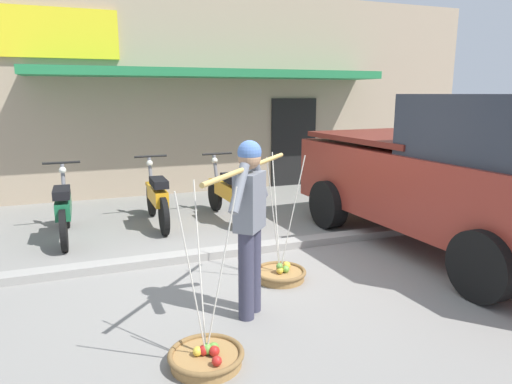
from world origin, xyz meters
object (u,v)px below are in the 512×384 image
at_px(fruit_vendor, 250,217).
at_px(fruit_basket_right_side, 206,356).
at_px(motorcycle_second_in_row, 157,198).
at_px(motorcycle_third_in_row, 227,193).
at_px(motorcycle_nearest_shop, 64,209).
at_px(parked_truck, 456,176).
at_px(fruit_basket_left_side, 280,273).

height_order(fruit_vendor, fruit_basket_right_side, fruit_vendor).
xyz_separation_m(fruit_basket_right_side, motorcycle_second_in_row, (0.27, 4.14, 0.38)).
bearing_deg(fruit_basket_right_side, motorcycle_third_in_row, 70.61).
xyz_separation_m(motorcycle_nearest_shop, motorcycle_second_in_row, (1.39, 0.26, 0.00)).
xyz_separation_m(fruit_vendor, motorcycle_nearest_shop, (-1.74, 3.19, -0.53)).
relative_size(fruit_vendor, motorcycle_second_in_row, 0.93).
bearing_deg(motorcycle_nearest_shop, parked_truck, -25.70).
bearing_deg(motorcycle_nearest_shop, fruit_vendor, -61.47).
distance_m(fruit_vendor, motorcycle_second_in_row, 3.51).
height_order(fruit_basket_left_side, parked_truck, parked_truck).
distance_m(motorcycle_second_in_row, parked_truck, 4.48).
bearing_deg(motorcycle_third_in_row, motorcycle_second_in_row, 176.51).
bearing_deg(motorcycle_third_in_row, motorcycle_nearest_shop, -175.70).
bearing_deg(motorcycle_third_in_row, fruit_basket_left_side, -94.24).
height_order(motorcycle_second_in_row, parked_truck, parked_truck).
distance_m(fruit_basket_right_side, motorcycle_third_in_row, 4.33).
xyz_separation_m(motorcycle_third_in_row, parked_truck, (2.40, -2.58, 0.58)).
relative_size(motorcycle_nearest_shop, motorcycle_third_in_row, 1.00).
height_order(motorcycle_nearest_shop, parked_truck, parked_truck).
xyz_separation_m(fruit_basket_right_side, motorcycle_third_in_row, (1.43, 4.07, 0.38)).
xyz_separation_m(motorcycle_second_in_row, parked_truck, (3.56, -2.65, 0.58)).
xyz_separation_m(fruit_vendor, parked_truck, (3.22, 0.81, 0.05)).
bearing_deg(parked_truck, fruit_basket_left_side, -177.18).
bearing_deg(parked_truck, motorcycle_second_in_row, 143.40).
distance_m(motorcycle_nearest_shop, parked_truck, 5.53).
bearing_deg(fruit_vendor, fruit_basket_right_side, -131.93).
distance_m(motorcycle_third_in_row, parked_truck, 3.57).
bearing_deg(fruit_basket_left_side, parked_truck, 2.82).
bearing_deg(motorcycle_nearest_shop, motorcycle_second_in_row, 10.74).
bearing_deg(parked_truck, motorcycle_third_in_row, 132.96).
relative_size(fruit_basket_left_side, motorcycle_second_in_row, 0.80).
height_order(fruit_basket_left_side, motorcycle_nearest_shop, fruit_basket_left_side).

